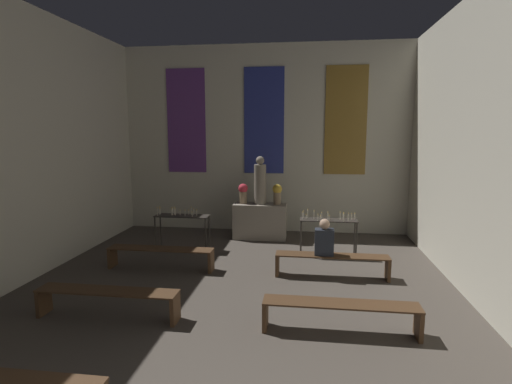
{
  "coord_description": "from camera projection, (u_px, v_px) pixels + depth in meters",
  "views": [
    {
      "loc": [
        1.25,
        -1.16,
        2.81
      ],
      "look_at": [
        0.0,
        8.21,
        1.36
      ],
      "focal_mm": 28.0,
      "sensor_mm": 36.0,
      "label": 1
    }
  ],
  "objects": [
    {
      "name": "statue",
      "position": [
        260.0,
        182.0,
        10.33
      ],
      "size": [
        0.31,
        0.31,
        1.24
      ],
      "color": "gray",
      "rests_on": "altar"
    },
    {
      "name": "pew_back_right",
      "position": [
        332.0,
        261.0,
        7.7
      ],
      "size": [
        2.17,
        0.36,
        0.45
      ],
      "color": "#4C331E",
      "rests_on": "ground_plane"
    },
    {
      "name": "flower_vase_right",
      "position": [
        277.0,
        193.0,
        10.31
      ],
      "size": [
        0.25,
        0.25,
        0.53
      ],
      "color": "#937A5B",
      "rests_on": "altar"
    },
    {
      "name": "wall_back",
      "position": [
        264.0,
        139.0,
        11.08
      ],
      "size": [
        8.1,
        0.16,
        5.14
      ],
      "color": "beige",
      "rests_on": "ground_plane"
    },
    {
      "name": "pew_back_left",
      "position": [
        161.0,
        253.0,
        8.15
      ],
      "size": [
        2.17,
        0.36,
        0.45
      ],
      "color": "#4C331E",
      "rests_on": "ground_plane"
    },
    {
      "name": "flower_vase_left",
      "position": [
        243.0,
        192.0,
        10.43
      ],
      "size": [
        0.25,
        0.25,
        0.53
      ],
      "color": "#937A5B",
      "rests_on": "altar"
    },
    {
      "name": "person_seated",
      "position": [
        324.0,
        239.0,
        7.65
      ],
      "size": [
        0.36,
        0.24,
        0.7
      ],
      "color": "#282D38",
      "rests_on": "pew_back_right"
    },
    {
      "name": "candle_rack_left",
      "position": [
        182.0,
        220.0,
        9.46
      ],
      "size": [
        1.28,
        0.4,
        1.03
      ],
      "color": "#332D28",
      "rests_on": "ground_plane"
    },
    {
      "name": "wall_right",
      "position": [
        504.0,
        148.0,
        5.67
      ],
      "size": [
        0.12,
        10.14,
        5.14
      ],
      "color": "beige",
      "rests_on": "ground_plane"
    },
    {
      "name": "candle_rack_right",
      "position": [
        328.0,
        224.0,
        9.02
      ],
      "size": [
        1.28,
        0.4,
        1.03
      ],
      "color": "#332D28",
      "rests_on": "ground_plane"
    },
    {
      "name": "pew_second_right",
      "position": [
        340.0,
        311.0,
        5.55
      ],
      "size": [
        2.17,
        0.36,
        0.45
      ],
      "color": "#4C331E",
      "rests_on": "ground_plane"
    },
    {
      "name": "altar",
      "position": [
        260.0,
        221.0,
        10.49
      ],
      "size": [
        1.38,
        0.57,
        0.92
      ],
      "color": "gray",
      "rests_on": "ground_plane"
    },
    {
      "name": "pew_second_left",
      "position": [
        108.0,
        297.0,
        6.0
      ],
      "size": [
        2.17,
        0.36,
        0.45
      ],
      "color": "#4C331E",
      "rests_on": "ground_plane"
    }
  ]
}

